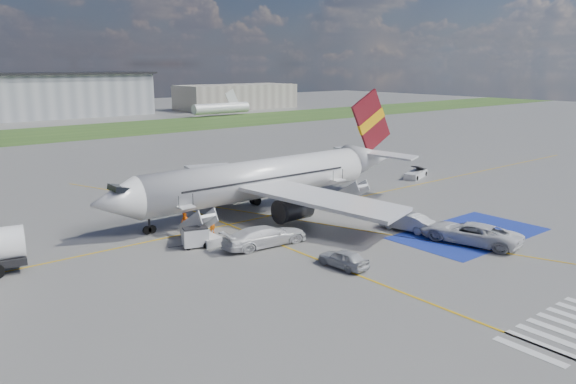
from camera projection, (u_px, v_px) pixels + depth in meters
name	position (u px, v px, depth m)	size (l,w,h in m)	color
ground	(359.00, 245.00, 46.64)	(400.00, 400.00, 0.00)	#60605E
grass_strip	(30.00, 135.00, 118.21)	(400.00, 30.00, 0.01)	#2D4C1E
taxiway_line_main	(271.00, 216.00, 55.68)	(120.00, 0.20, 0.01)	gold
taxiway_line_cross	(418.00, 299.00, 36.01)	(0.20, 60.00, 0.01)	gold
taxiway_line_diag	(271.00, 216.00, 55.68)	(0.20, 60.00, 0.01)	gold
staging_box	(470.00, 234.00, 49.81)	(14.00, 8.00, 0.01)	navy
crosswalk	(567.00, 328.00, 31.96)	(9.00, 4.00, 0.01)	silver
terminal_centre	(62.00, 95.00, 159.38)	(48.00, 18.00, 12.00)	gray
terminal_east	(236.00, 97.00, 188.58)	(40.00, 16.00, 8.00)	gray
airliner	(270.00, 177.00, 57.36)	(36.81, 32.95, 11.92)	silver
airstairs_fwd	(205.00, 236.00, 47.18)	(1.90, 5.20, 3.60)	silver
airstairs_aft	(358.00, 202.00, 58.62)	(1.90, 5.20, 3.60)	silver
gpu_cart	(195.00, 238.00, 45.96)	(2.31, 1.83, 1.69)	silver
belt_loader	(416.00, 175.00, 74.44)	(5.45, 3.30, 1.58)	silver
car_silver_a	(343.00, 258.00, 41.45)	(1.63, 4.06, 1.38)	#B5B7BD
car_silver_b	(407.00, 222.00, 50.64)	(1.68, 4.81, 1.59)	#A9ABB0
van_white_a	(470.00, 229.00, 46.99)	(2.91, 6.32, 2.37)	silver
van_white_b	(265.00, 233.00, 46.31)	(2.32, 5.70, 2.23)	silver
crew_fwd	(213.00, 223.00, 49.63)	(0.69, 0.45, 1.89)	orange
crew_nose	(185.00, 222.00, 50.58)	(0.80, 0.62, 1.65)	orange
crew_aft	(357.00, 195.00, 60.68)	(0.98, 0.41, 1.68)	#E05C0B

